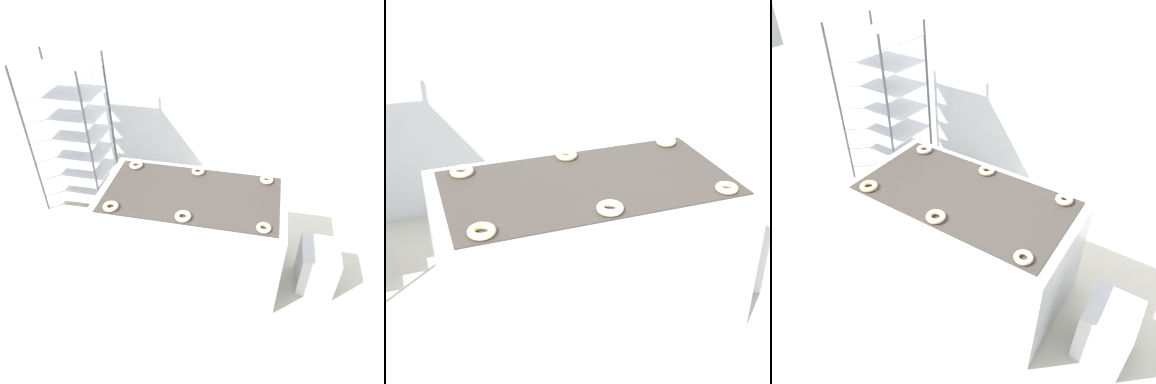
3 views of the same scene
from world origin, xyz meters
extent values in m
plane|color=beige|center=(0.00, 0.00, 0.00)|extent=(14.00, 14.00, 0.00)
cube|color=silver|center=(0.00, 2.12, 1.40)|extent=(8.00, 0.05, 2.80)
cube|color=#B7BABF|center=(0.00, 0.68, 0.42)|extent=(1.57, 0.87, 0.83)
cube|color=#38332D|center=(0.00, 0.68, 0.84)|extent=(1.45, 0.76, 0.01)
cube|color=#262628|center=(0.43, 0.29, 0.58)|extent=(0.12, 0.07, 0.10)
cylinder|color=#4C4C51|center=(-1.77, 1.14, 0.82)|extent=(0.02, 0.02, 1.64)
cylinder|color=#4C4C51|center=(-1.11, 1.14, 0.82)|extent=(0.02, 0.02, 1.64)
cylinder|color=#4C4C51|center=(-1.77, 1.71, 0.82)|extent=(0.02, 0.02, 1.64)
cylinder|color=#4C4C51|center=(-1.11, 1.71, 0.82)|extent=(0.02, 0.02, 1.64)
cube|color=silver|center=(-1.44, 1.43, 0.16)|extent=(0.66, 0.57, 0.01)
cube|color=silver|center=(-1.44, 1.43, 0.39)|extent=(0.66, 0.57, 0.01)
cube|color=silver|center=(-1.44, 1.43, 0.61)|extent=(0.66, 0.57, 0.01)
cube|color=silver|center=(-1.44, 1.43, 0.84)|extent=(0.66, 0.57, 0.01)
cube|color=silver|center=(-1.44, 1.43, 1.06)|extent=(0.66, 0.57, 0.01)
cube|color=silver|center=(-1.44, 1.43, 1.28)|extent=(0.66, 0.57, 0.01)
cube|color=silver|center=(-1.44, 1.43, 1.51)|extent=(0.66, 0.57, 0.01)
cube|color=#B7BABF|center=(1.13, 0.66, 0.22)|extent=(0.32, 0.36, 0.43)
torus|color=#EFCF8E|center=(-0.60, 0.37, 0.86)|extent=(0.12, 0.12, 0.03)
torus|color=beige|center=(-0.01, 0.37, 0.86)|extent=(0.13, 0.13, 0.04)
torus|color=beige|center=(0.61, 0.37, 0.86)|extent=(0.11, 0.11, 0.03)
torus|color=beige|center=(-0.59, 0.98, 0.86)|extent=(0.12, 0.12, 0.03)
torus|color=beige|center=(-0.01, 1.00, 0.86)|extent=(0.12, 0.12, 0.03)
torus|color=beige|center=(0.60, 0.99, 0.86)|extent=(0.12, 0.12, 0.04)
camera|label=1|loc=(0.50, -1.74, 2.76)|focal=35.00mm
camera|label=2|loc=(-0.85, -1.58, 2.07)|focal=50.00mm
camera|label=3|loc=(1.14, -1.02, 2.41)|focal=35.00mm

